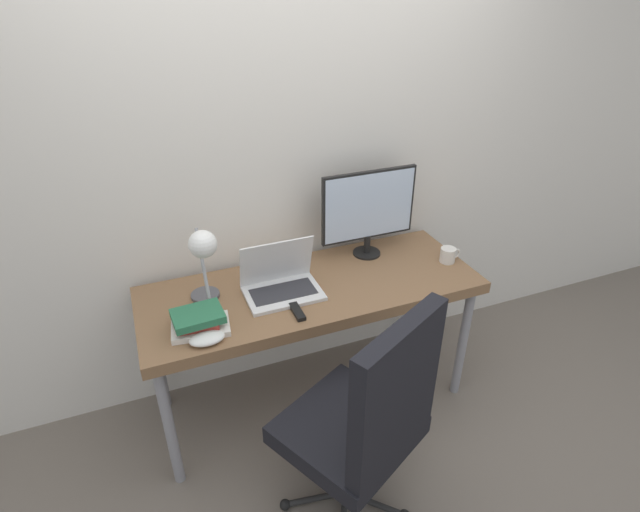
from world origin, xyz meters
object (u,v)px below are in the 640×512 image
(office_chair, at_px, (368,418))
(monitor, at_px, (369,209))
(laptop, at_px, (281,282))
(game_controller, at_px, (207,338))
(book_stack, at_px, (199,321))
(mug, at_px, (448,255))
(desk_lamp, at_px, (203,253))

(office_chair, bearing_deg, monitor, 64.34)
(laptop, bearing_deg, game_controller, -148.77)
(book_stack, bearing_deg, laptop, 19.67)
(monitor, distance_m, game_controller, 1.10)
(laptop, distance_m, mug, 0.93)
(desk_lamp, height_order, game_controller, desk_lamp)
(monitor, height_order, office_chair, monitor)
(laptop, distance_m, game_controller, 0.48)
(laptop, relative_size, book_stack, 1.36)
(desk_lamp, xyz_separation_m, game_controller, (-0.06, -0.21, -0.29))
(office_chair, height_order, mug, office_chair)
(monitor, xyz_separation_m, mug, (0.37, -0.24, -0.24))
(monitor, height_order, desk_lamp, monitor)
(desk_lamp, relative_size, game_controller, 2.85)
(book_stack, relative_size, game_controller, 1.77)
(book_stack, distance_m, mug, 1.36)
(mug, bearing_deg, game_controller, -171.79)
(monitor, bearing_deg, office_chair, -115.66)
(desk_lamp, distance_m, mug, 1.32)
(monitor, relative_size, mug, 4.40)
(desk_lamp, bearing_deg, laptop, 6.72)
(desk_lamp, relative_size, mug, 3.58)
(laptop, relative_size, monitor, 0.69)
(office_chair, bearing_deg, book_stack, 133.25)
(laptop, relative_size, mug, 3.03)
(office_chair, xyz_separation_m, book_stack, (-0.54, 0.58, 0.23))
(desk_lamp, distance_m, book_stack, 0.30)
(mug, bearing_deg, laptop, 176.54)
(laptop, xyz_separation_m, game_controller, (-0.41, -0.25, -0.03))
(laptop, bearing_deg, desk_lamp, -173.28)
(monitor, bearing_deg, laptop, -161.64)
(monitor, bearing_deg, book_stack, -161.07)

